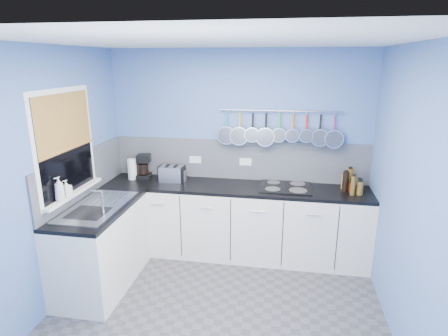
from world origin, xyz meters
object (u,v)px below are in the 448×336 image
(toaster, at_px, (172,174))
(coffee_maker, at_px, (144,167))
(hob, at_px, (285,187))
(soap_bottle_a, at_px, (59,189))
(canister, at_px, (183,176))
(soap_bottle_b, at_px, (66,188))
(paper_towel, at_px, (132,169))

(toaster, bearing_deg, coffee_maker, 168.37)
(hob, bearing_deg, soap_bottle_a, -150.44)
(toaster, height_order, canister, toaster)
(canister, bearing_deg, toaster, -169.37)
(canister, bearing_deg, soap_bottle_a, -125.15)
(soap_bottle_b, relative_size, hob, 0.29)
(paper_towel, height_order, toaster, paper_towel)
(soap_bottle_b, height_order, paper_towel, soap_bottle_b)
(toaster, bearing_deg, paper_towel, 176.02)
(soap_bottle_a, xyz_separation_m, coffee_maker, (0.35, 1.26, -0.12))
(soap_bottle_b, bearing_deg, paper_towel, 79.03)
(coffee_maker, height_order, hob, coffee_maker)
(soap_bottle_b, xyz_separation_m, hob, (2.14, 1.10, -0.23))
(soap_bottle_b, distance_m, canister, 1.43)
(canister, relative_size, hob, 0.22)
(coffee_maker, xyz_separation_m, toaster, (0.39, -0.05, -0.06))
(soap_bottle_b, bearing_deg, hob, 27.20)
(soap_bottle_b, distance_m, coffee_maker, 1.20)
(coffee_maker, xyz_separation_m, hob, (1.79, -0.05, -0.15))
(paper_towel, bearing_deg, soap_bottle_b, -100.97)
(paper_towel, xyz_separation_m, toaster, (0.52, 0.00, -0.03))
(soap_bottle_b, xyz_separation_m, toaster, (0.73, 1.10, -0.14))
(coffee_maker, relative_size, canister, 2.26)
(hob, bearing_deg, coffee_maker, 178.45)
(soap_bottle_a, bearing_deg, hob, 29.56)
(coffee_maker, distance_m, canister, 0.53)
(paper_towel, bearing_deg, soap_bottle_a, -99.96)
(coffee_maker, relative_size, toaster, 1.03)
(paper_towel, height_order, coffee_maker, coffee_maker)
(soap_bottle_a, distance_m, soap_bottle_b, 0.12)
(soap_bottle_a, distance_m, canister, 1.52)
(soap_bottle_b, height_order, hob, soap_bottle_b)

